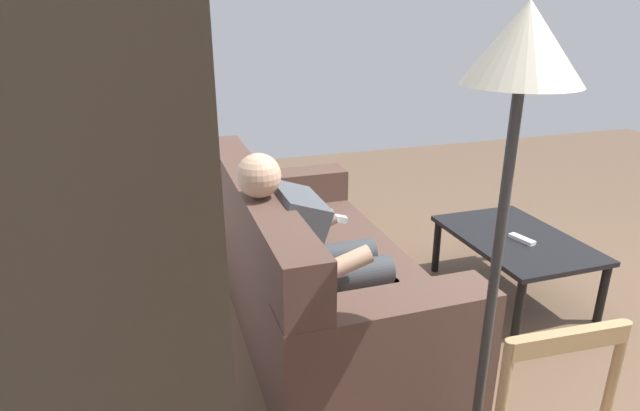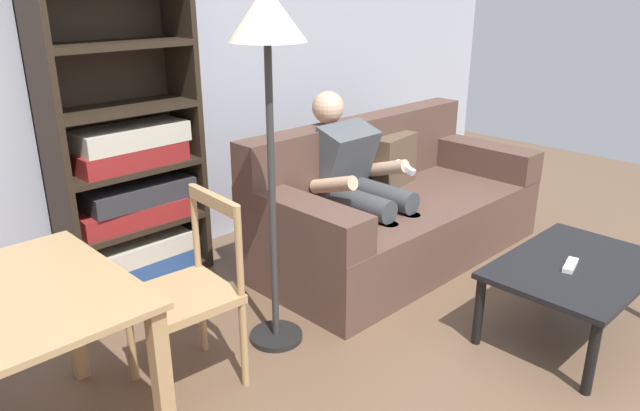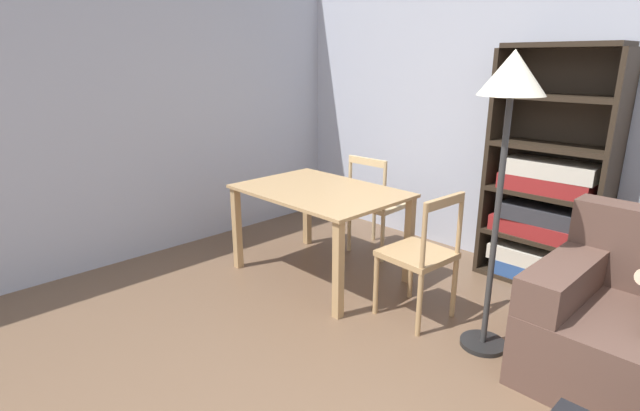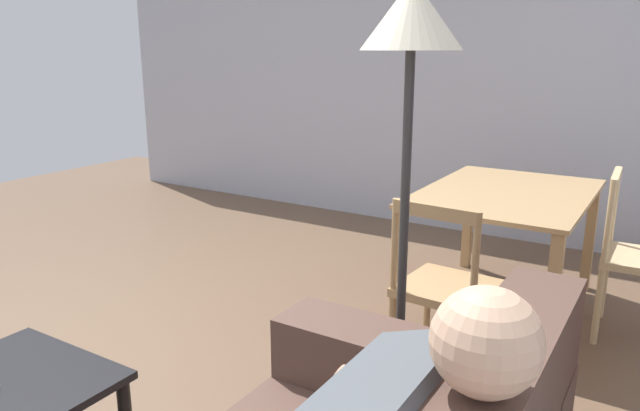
% 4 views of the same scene
% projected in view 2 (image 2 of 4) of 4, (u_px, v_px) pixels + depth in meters
% --- Properties ---
extents(wall_back, '(6.84, 0.12, 2.66)m').
position_uv_depth(wall_back, '(187.00, 57.00, 3.98)').
color(wall_back, '#B2B7C6').
rests_on(wall_back, ground_plane).
extents(couch, '(2.09, 0.96, 0.92)m').
position_uv_depth(couch, '(393.00, 209.00, 4.11)').
color(couch, brown).
rests_on(couch, ground_plane).
extents(person_lounging, '(0.59, 0.95, 1.13)m').
position_uv_depth(person_lounging, '(356.00, 180.00, 3.86)').
color(person_lounging, '#4C5156').
rests_on(person_lounging, ground_plane).
extents(coffee_table, '(0.97, 0.66, 0.41)m').
position_uv_depth(coffee_table, '(576.00, 272.00, 3.13)').
color(coffee_table, black).
rests_on(coffee_table, ground_plane).
extents(tv_remote, '(0.18, 0.09, 0.02)m').
position_uv_depth(tv_remote, '(570.00, 265.00, 3.07)').
color(tv_remote, white).
rests_on(tv_remote, coffee_table).
extents(bookshelf, '(0.88, 0.36, 1.84)m').
position_uv_depth(bookshelf, '(129.00, 171.00, 3.61)').
color(bookshelf, '#2D2319').
rests_on(bookshelf, ground_plane).
extents(dining_chair_facing_couch, '(0.45, 0.45, 0.91)m').
position_uv_depth(dining_chair_facing_couch, '(189.00, 295.00, 2.71)').
color(dining_chair_facing_couch, tan).
rests_on(dining_chair_facing_couch, ground_plane).
extents(floor_lamp, '(0.36, 0.36, 1.78)m').
position_uv_depth(floor_lamp, '(268.00, 51.00, 2.67)').
color(floor_lamp, black).
rests_on(floor_lamp, ground_plane).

